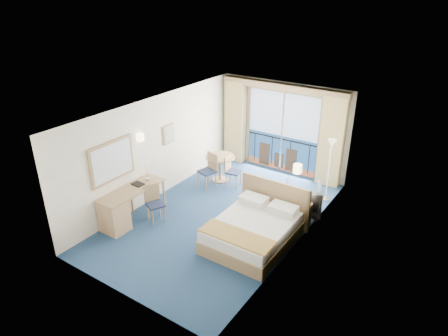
# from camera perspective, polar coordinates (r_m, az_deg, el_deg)

# --- Properties ---
(floor) EXTENTS (6.50, 6.50, 0.00)m
(floor) POSITION_cam_1_polar(r_m,az_deg,el_deg) (9.90, -0.37, -6.85)
(floor) COLOR navy
(floor) RESTS_ON ground
(room_walls) EXTENTS (4.04, 6.54, 2.72)m
(room_walls) POSITION_cam_1_polar(r_m,az_deg,el_deg) (9.08, -0.40, 2.71)
(room_walls) COLOR beige
(room_walls) RESTS_ON ground
(balcony_door) EXTENTS (2.36, 0.03, 2.52)m
(balcony_door) POSITION_cam_1_polar(r_m,az_deg,el_deg) (11.93, 8.27, 4.78)
(balcony_door) COLOR navy
(balcony_door) RESTS_ON room_walls
(curtain_left) EXTENTS (0.65, 0.22, 2.55)m
(curtain_left) POSITION_cam_1_polar(r_m,az_deg,el_deg) (12.46, 1.59, 6.56)
(curtain_left) COLOR tan
(curtain_left) RESTS_ON room_walls
(curtain_right) EXTENTS (0.65, 0.22, 2.55)m
(curtain_right) POSITION_cam_1_polar(r_m,az_deg,el_deg) (11.23, 15.13, 3.55)
(curtain_right) COLOR tan
(curtain_right) RESTS_ON room_walls
(pelmet) EXTENTS (3.80, 0.25, 0.18)m
(pelmet) POSITION_cam_1_polar(r_m,az_deg,el_deg) (11.41, 8.49, 11.38)
(pelmet) COLOR tan
(pelmet) RESTS_ON room_walls
(mirror) EXTENTS (0.05, 1.25, 0.95)m
(mirror) POSITION_cam_1_polar(r_m,az_deg,el_deg) (9.37, -15.70, 0.95)
(mirror) COLOR tan
(mirror) RESTS_ON room_walls
(wall_print) EXTENTS (0.04, 0.42, 0.52)m
(wall_print) POSITION_cam_1_polar(r_m,az_deg,el_deg) (10.61, -7.92, 4.81)
(wall_print) COLOR tan
(wall_print) RESTS_ON room_walls
(sconce_left) EXTENTS (0.18, 0.18, 0.18)m
(sconce_left) POSITION_cam_1_polar(r_m,az_deg,el_deg) (9.80, -11.88, 4.32)
(sconce_left) COLOR beige
(sconce_left) RESTS_ON room_walls
(sconce_right) EXTENTS (0.18, 0.18, 0.18)m
(sconce_right) POSITION_cam_1_polar(r_m,az_deg,el_deg) (8.09, 10.47, -0.10)
(sconce_right) COLOR beige
(sconce_right) RESTS_ON room_walls
(bed) EXTENTS (1.74, 2.06, 1.09)m
(bed) POSITION_cam_1_polar(r_m,az_deg,el_deg) (8.87, 4.31, -8.77)
(bed) COLOR tan
(bed) RESTS_ON ground
(nightstand) EXTENTS (0.44, 0.42, 0.58)m
(nightstand) POSITION_cam_1_polar(r_m,az_deg,el_deg) (9.57, 10.80, -6.55)
(nightstand) COLOR tan
(nightstand) RESTS_ON ground
(phone) EXTENTS (0.20, 0.18, 0.08)m
(phone) POSITION_cam_1_polar(r_m,az_deg,el_deg) (9.39, 10.95, -4.91)
(phone) COLOR beige
(phone) RESTS_ON nightstand
(armchair) EXTENTS (1.13, 1.14, 0.79)m
(armchair) POSITION_cam_1_polar(r_m,az_deg,el_deg) (10.01, 11.20, -4.36)
(armchair) COLOR #484F58
(armchair) RESTS_ON ground
(floor_lamp) EXTENTS (0.23, 0.23, 1.70)m
(floor_lamp) POSITION_cam_1_polar(r_m,az_deg,el_deg) (10.37, 14.97, 1.83)
(floor_lamp) COLOR silver
(floor_lamp) RESTS_ON ground
(desk) EXTENTS (0.59, 1.73, 0.81)m
(desk) POSITION_cam_1_polar(r_m,az_deg,el_deg) (9.54, -14.88, -5.97)
(desk) COLOR tan
(desk) RESTS_ON ground
(desk_chair) EXTENTS (0.52, 0.52, 0.90)m
(desk_chair) POSITION_cam_1_polar(r_m,az_deg,el_deg) (9.68, -9.97, -4.58)
(desk_chair) COLOR #1F2848
(desk_chair) RESTS_ON ground
(folder) EXTENTS (0.31, 0.24, 0.03)m
(folder) POSITION_cam_1_polar(r_m,az_deg,el_deg) (9.81, -12.20, -2.24)
(folder) COLOR black
(folder) RESTS_ON desk
(desk_lamp) EXTENTS (0.12, 0.12, 0.44)m
(desk_lamp) POSITION_cam_1_polar(r_m,az_deg,el_deg) (9.87, -10.97, 0.06)
(desk_lamp) COLOR silver
(desk_lamp) RESTS_ON desk
(round_table) EXTENTS (0.84, 0.84, 0.75)m
(round_table) POSITION_cam_1_polar(r_m,az_deg,el_deg) (11.36, -0.58, 0.85)
(round_table) COLOR tan
(round_table) RESTS_ON ground
(table_chair_a) EXTENTS (0.44, 0.43, 0.89)m
(table_chair_a) POSITION_cam_1_polar(r_m,az_deg,el_deg) (11.12, 1.01, -0.13)
(table_chair_a) COLOR #1F2848
(table_chair_a) RESTS_ON ground
(table_chair_b) EXTENTS (0.52, 0.53, 0.97)m
(table_chair_b) POSITION_cam_1_polar(r_m,az_deg,el_deg) (11.05, -2.09, -0.01)
(table_chair_b) COLOR #1F2848
(table_chair_b) RESTS_ON ground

